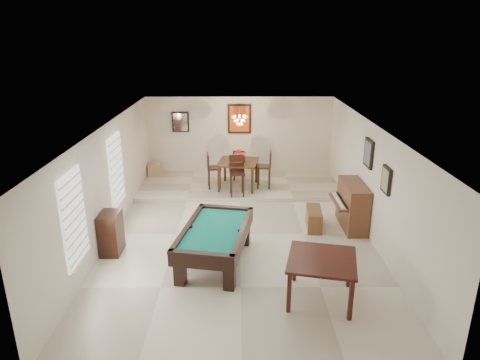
{
  "coord_description": "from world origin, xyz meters",
  "views": [
    {
      "loc": [
        -0.05,
        -9.17,
        4.53
      ],
      "look_at": [
        0.0,
        0.6,
        1.15
      ],
      "focal_mm": 32.0,
      "sensor_mm": 36.0,
      "label": 1
    }
  ],
  "objects_px": {
    "dining_table": "(238,172)",
    "corner_bench": "(155,169)",
    "chandelier": "(240,117)",
    "dining_chair_south": "(237,176)",
    "dining_chair_north": "(239,164)",
    "pool_table": "(215,246)",
    "dining_chair_west": "(214,171)",
    "square_table": "(321,279)",
    "dining_chair_east": "(264,169)",
    "upright_piano": "(347,205)",
    "apothecary_chest": "(111,233)",
    "piano_bench": "(314,218)",
    "flower_vase": "(238,153)"
  },
  "relations": [
    {
      "from": "pool_table",
      "to": "dining_chair_west",
      "type": "relative_size",
      "value": 2.14
    },
    {
      "from": "flower_vase",
      "to": "corner_bench",
      "type": "bearing_deg",
      "value": 157.01
    },
    {
      "from": "square_table",
      "to": "dining_chair_east",
      "type": "height_order",
      "value": "dining_chair_east"
    },
    {
      "from": "corner_bench",
      "to": "chandelier",
      "type": "height_order",
      "value": "chandelier"
    },
    {
      "from": "piano_bench",
      "to": "pool_table",
      "type": "bearing_deg",
      "value": -144.37
    },
    {
      "from": "upright_piano",
      "to": "pool_table",
      "type": "bearing_deg",
      "value": -151.11
    },
    {
      "from": "corner_bench",
      "to": "piano_bench",
      "type": "bearing_deg",
      "value": -39.41
    },
    {
      "from": "square_table",
      "to": "flower_vase",
      "type": "distance_m",
      "value": 5.77
    },
    {
      "from": "pool_table",
      "to": "piano_bench",
      "type": "distance_m",
      "value": 2.85
    },
    {
      "from": "pool_table",
      "to": "piano_bench",
      "type": "xyz_separation_m",
      "value": [
        2.32,
        1.66,
        -0.14
      ]
    },
    {
      "from": "dining_table",
      "to": "dining_chair_north",
      "type": "bearing_deg",
      "value": 87.65
    },
    {
      "from": "pool_table",
      "to": "dining_table",
      "type": "relative_size",
      "value": 2.02
    },
    {
      "from": "apothecary_chest",
      "to": "dining_table",
      "type": "height_order",
      "value": "dining_table"
    },
    {
      "from": "dining_chair_south",
      "to": "dining_chair_north",
      "type": "xyz_separation_m",
      "value": [
        0.06,
        1.41,
        -0.09
      ]
    },
    {
      "from": "corner_bench",
      "to": "chandelier",
      "type": "distance_m",
      "value": 3.44
    },
    {
      "from": "dining_chair_south",
      "to": "dining_chair_west",
      "type": "xyz_separation_m",
      "value": [
        -0.68,
        0.64,
        -0.04
      ]
    },
    {
      "from": "corner_bench",
      "to": "chandelier",
      "type": "xyz_separation_m",
      "value": [
        2.75,
        -0.88,
        1.88
      ]
    },
    {
      "from": "square_table",
      "to": "piano_bench",
      "type": "xyz_separation_m",
      "value": [
        0.38,
        2.94,
        -0.16
      ]
    },
    {
      "from": "apothecary_chest",
      "to": "dining_chair_east",
      "type": "xyz_separation_m",
      "value": [
        3.5,
        3.79,
        0.22
      ]
    },
    {
      "from": "dining_chair_west",
      "to": "chandelier",
      "type": "height_order",
      "value": "chandelier"
    },
    {
      "from": "dining_chair_south",
      "to": "dining_chair_west",
      "type": "bearing_deg",
      "value": 132.63
    },
    {
      "from": "apothecary_chest",
      "to": "square_table",
      "type": "bearing_deg",
      "value": -22.38
    },
    {
      "from": "corner_bench",
      "to": "dining_chair_east",
      "type": "bearing_deg",
      "value": -18.47
    },
    {
      "from": "apothecary_chest",
      "to": "piano_bench",
      "type": "bearing_deg",
      "value": 14.92
    },
    {
      "from": "dining_table",
      "to": "dining_chair_north",
      "type": "xyz_separation_m",
      "value": [
        0.03,
        0.74,
        0.02
      ]
    },
    {
      "from": "flower_vase",
      "to": "corner_bench",
      "type": "distance_m",
      "value": 3.05
    },
    {
      "from": "corner_bench",
      "to": "chandelier",
      "type": "relative_size",
      "value": 0.74
    },
    {
      "from": "piano_bench",
      "to": "dining_chair_north",
      "type": "distance_m",
      "value": 3.81
    },
    {
      "from": "dining_chair_north",
      "to": "dining_table",
      "type": "bearing_deg",
      "value": 91.1
    },
    {
      "from": "square_table",
      "to": "apothecary_chest",
      "type": "relative_size",
      "value": 1.27
    },
    {
      "from": "dining_table",
      "to": "corner_bench",
      "type": "distance_m",
      "value": 2.94
    },
    {
      "from": "dining_chair_south",
      "to": "dining_chair_north",
      "type": "relative_size",
      "value": 1.18
    },
    {
      "from": "pool_table",
      "to": "apothecary_chest",
      "type": "relative_size",
      "value": 2.48
    },
    {
      "from": "flower_vase",
      "to": "dining_chair_south",
      "type": "xyz_separation_m",
      "value": [
        -0.03,
        -0.67,
        -0.48
      ]
    },
    {
      "from": "square_table",
      "to": "upright_piano",
      "type": "distance_m",
      "value": 3.24
    },
    {
      "from": "dining_table",
      "to": "upright_piano",
      "type": "bearing_deg",
      "value": -43.6
    },
    {
      "from": "upright_piano",
      "to": "flower_vase",
      "type": "xyz_separation_m",
      "value": [
        -2.65,
        2.52,
        0.61
      ]
    },
    {
      "from": "upright_piano",
      "to": "dining_table",
      "type": "relative_size",
      "value": 1.19
    },
    {
      "from": "apothecary_chest",
      "to": "dining_chair_east",
      "type": "distance_m",
      "value": 5.17
    },
    {
      "from": "upright_piano",
      "to": "dining_chair_south",
      "type": "relative_size",
      "value": 1.17
    },
    {
      "from": "pool_table",
      "to": "dining_chair_north",
      "type": "bearing_deg",
      "value": 94.38
    },
    {
      "from": "apothecary_chest",
      "to": "dining_table",
      "type": "xyz_separation_m",
      "value": [
        2.73,
        3.81,
        0.13
      ]
    },
    {
      "from": "dining_chair_east",
      "to": "corner_bench",
      "type": "distance_m",
      "value": 3.68
    },
    {
      "from": "dining_chair_west",
      "to": "flower_vase",
      "type": "bearing_deg",
      "value": -94.17
    },
    {
      "from": "dining_chair_east",
      "to": "apothecary_chest",
      "type": "bearing_deg",
      "value": -36.71
    },
    {
      "from": "flower_vase",
      "to": "dining_table",
      "type": "bearing_deg",
      "value": 180.0
    },
    {
      "from": "square_table",
      "to": "piano_bench",
      "type": "relative_size",
      "value": 1.34
    },
    {
      "from": "piano_bench",
      "to": "dining_chair_west",
      "type": "relative_size",
      "value": 0.82
    },
    {
      "from": "piano_bench",
      "to": "dining_table",
      "type": "height_order",
      "value": "dining_table"
    },
    {
      "from": "pool_table",
      "to": "square_table",
      "type": "bearing_deg",
      "value": -23.44
    }
  ]
}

